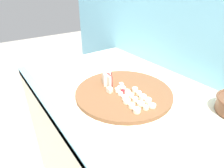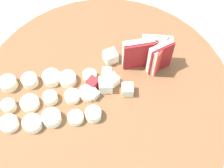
{
  "view_description": "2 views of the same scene",
  "coord_description": "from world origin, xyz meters",
  "px_view_note": "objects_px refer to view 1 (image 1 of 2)",
  "views": [
    {
      "loc": [
        0.48,
        -0.48,
        1.37
      ],
      "look_at": [
        -0.13,
        -0.05,
        0.97
      ],
      "focal_mm": 30.36,
      "sensor_mm": 36.0,
      "label": 1
    },
    {
      "loc": [
        -0.02,
        0.21,
        1.38
      ],
      "look_at": [
        -0.09,
        -0.03,
        0.95
      ],
      "focal_mm": 49.07,
      "sensor_mm": 36.0,
      "label": 2
    }
  ],
  "objects_px": {
    "cutting_board": "(124,92)",
    "apple_dice_pile": "(118,89)",
    "apple_wedge_fan": "(107,79)",
    "banana_slice_rows": "(136,99)"
  },
  "relations": [
    {
      "from": "cutting_board",
      "to": "apple_dice_pile",
      "type": "bearing_deg",
      "value": -120.86
    },
    {
      "from": "apple_wedge_fan",
      "to": "apple_dice_pile",
      "type": "distance_m",
      "value": 0.08
    },
    {
      "from": "apple_dice_pile",
      "to": "banana_slice_rows",
      "type": "height_order",
      "value": "apple_dice_pile"
    },
    {
      "from": "banana_slice_rows",
      "to": "apple_wedge_fan",
      "type": "bearing_deg",
      "value": -174.49
    },
    {
      "from": "cutting_board",
      "to": "banana_slice_rows",
      "type": "distance_m",
      "value": 0.09
    },
    {
      "from": "apple_wedge_fan",
      "to": "banana_slice_rows",
      "type": "distance_m",
      "value": 0.18
    },
    {
      "from": "cutting_board",
      "to": "apple_dice_pile",
      "type": "distance_m",
      "value": 0.03
    },
    {
      "from": "cutting_board",
      "to": "apple_dice_pile",
      "type": "xyz_separation_m",
      "value": [
        -0.01,
        -0.02,
        0.02
      ]
    },
    {
      "from": "apple_wedge_fan",
      "to": "cutting_board",
      "type": "bearing_deg",
      "value": 17.44
    },
    {
      "from": "apple_dice_pile",
      "to": "banana_slice_rows",
      "type": "bearing_deg",
      "value": 5.79
    }
  ]
}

